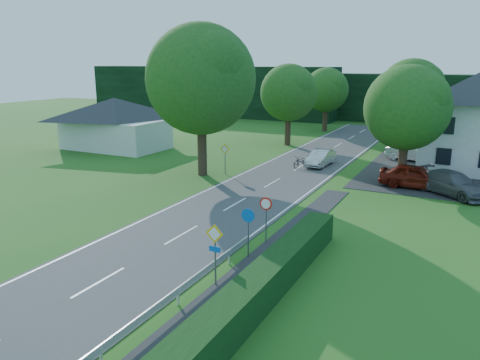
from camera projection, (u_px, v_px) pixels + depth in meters
The scene contains 25 objects.
road at pixel (249, 197), 31.05m from camera, with size 7.00×80.00×0.04m, color #3E3E40.
parking_pad at pixel (456, 175), 37.07m from camera, with size 14.00×16.00×0.04m, color black.
line_edge_left at pixel (207, 190), 32.47m from camera, with size 0.12×80.00×0.01m, color white.
line_edge_right at pixel (295, 203), 29.63m from camera, with size 0.12×80.00×0.01m, color white.
line_centre at pixel (249, 196), 31.05m from camera, with size 0.12×80.00×0.01m, color white, non-canonical shape.
tree_main at pixel (201, 101), 35.71m from camera, with size 9.40×9.40×11.64m, color #194E17, non-canonical shape.
tree_left_far at pixel (288, 105), 49.50m from camera, with size 7.00×7.00×8.58m, color #194E17, non-canonical shape.
tree_right_far at pixel (410, 106), 45.93m from camera, with size 7.40×7.40×9.09m, color #194E17, non-canonical shape.
tree_left_back at pixel (326, 100), 59.73m from camera, with size 6.60×6.60×8.07m, color #194E17, non-canonical shape.
tree_right_back at pixel (410, 106), 53.48m from camera, with size 6.20×6.20×7.56m, color #194E17, non-canonical shape.
tree_right_mid at pixel (405, 126), 33.22m from camera, with size 7.00×7.00×8.58m, color #194E17, non-canonical shape.
treeline_left at pixel (207, 91), 78.66m from camera, with size 44.00×6.00×8.00m, color black.
treeline_right at pixel (440, 100), 66.53m from camera, with size 30.00×5.00×7.00m, color black.
bungalow_left at pixel (115, 122), 47.78m from camera, with size 11.00×6.50×5.20m.
streetlight at pixel (403, 120), 35.10m from camera, with size 2.03×0.18×8.00m.
sign_priority_right at pixel (215, 243), 18.33m from camera, with size 0.78×0.09×2.59m.
sign_roundabout at pixel (248, 223), 20.96m from camera, with size 0.64×0.08×2.37m.
sign_speed_limit at pixel (266, 209), 22.66m from camera, with size 0.64×0.11×2.37m.
sign_priority_left at pixel (225, 153), 36.91m from camera, with size 0.78×0.09×2.44m.
moving_car at pixel (321, 158), 40.08m from camera, with size 1.43×4.10×1.35m, color silver.
motorcycle at pixel (301, 161), 39.52m from camera, with size 0.69×1.97×1.04m, color black.
parked_car_red at pixel (415, 176), 32.95m from camera, with size 1.97×4.90×1.67m, color #63140B.
parked_car_silver_a at pixel (412, 153), 42.04m from camera, with size 1.57×4.51×1.49m, color silver.
parked_car_grey at pixel (452, 183), 31.25m from camera, with size 2.19×5.38×1.56m, color #505055.
parasol at pixel (464, 157), 38.37m from camera, with size 2.29×2.34×2.10m, color red.
Camera 1 is at (12.92, -6.90, 8.70)m, focal length 35.00 mm.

